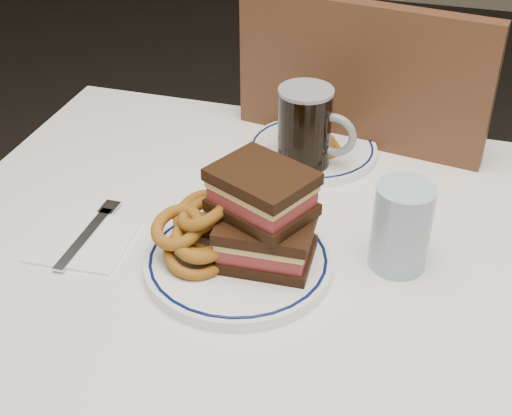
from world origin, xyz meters
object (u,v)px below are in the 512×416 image
(chair_far, at_px, (367,193))
(beer_mug, at_px, (306,130))
(main_plate, at_px, (238,261))
(far_plate, at_px, (312,149))
(reuben_sandwich, at_px, (264,216))

(chair_far, relative_size, beer_mug, 6.49)
(main_plate, bearing_deg, chair_far, 77.97)
(main_plate, xyz_separation_m, far_plate, (0.03, 0.35, -0.00))
(beer_mug, height_order, far_plate, beer_mug)
(main_plate, distance_m, reuben_sandwich, 0.09)
(reuben_sandwich, relative_size, far_plate, 0.70)
(chair_far, height_order, beer_mug, chair_far)
(chair_far, height_order, main_plate, chair_far)
(reuben_sandwich, xyz_separation_m, far_plate, (-0.00, 0.34, -0.08))
(chair_far, bearing_deg, beer_mug, -108.63)
(main_plate, distance_m, far_plate, 0.36)
(beer_mug, relative_size, far_plate, 0.66)
(main_plate, distance_m, beer_mug, 0.30)
(far_plate, bearing_deg, reuben_sandwich, -89.40)
(main_plate, relative_size, far_plate, 1.16)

